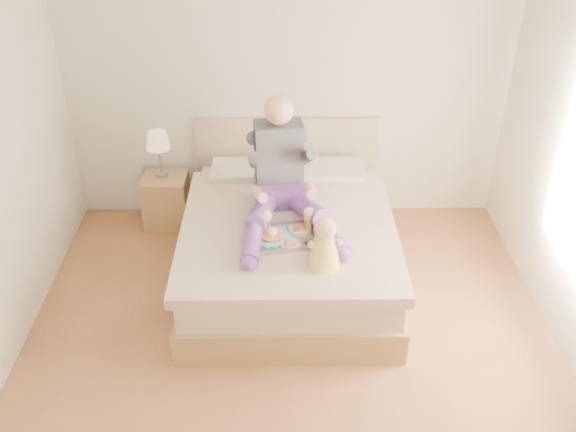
{
  "coord_description": "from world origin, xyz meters",
  "views": [
    {
      "loc": [
        -0.05,
        -3.36,
        3.41
      ],
      "look_at": [
        -0.0,
        0.84,
        0.72
      ],
      "focal_mm": 40.0,
      "sensor_mm": 36.0,
      "label": 1
    }
  ],
  "objects_px": {
    "baby": "(324,246)",
    "tray": "(285,234)",
    "nightstand": "(166,200)",
    "adult": "(282,180)",
    "bed": "(288,241)"
  },
  "relations": [
    {
      "from": "baby",
      "to": "tray",
      "type": "bearing_deg",
      "value": 120.8
    },
    {
      "from": "nightstand",
      "to": "adult",
      "type": "bearing_deg",
      "value": -33.59
    },
    {
      "from": "nightstand",
      "to": "adult",
      "type": "distance_m",
      "value": 1.48
    },
    {
      "from": "bed",
      "to": "nightstand",
      "type": "relative_size",
      "value": 4.31
    },
    {
      "from": "adult",
      "to": "baby",
      "type": "height_order",
      "value": "adult"
    },
    {
      "from": "nightstand",
      "to": "baby",
      "type": "xyz_separation_m",
      "value": [
        1.4,
        -1.5,
        0.52
      ]
    },
    {
      "from": "adult",
      "to": "tray",
      "type": "height_order",
      "value": "adult"
    },
    {
      "from": "nightstand",
      "to": "bed",
      "type": "bearing_deg",
      "value": -33.15
    },
    {
      "from": "tray",
      "to": "baby",
      "type": "bearing_deg",
      "value": -60.23
    },
    {
      "from": "nightstand",
      "to": "baby",
      "type": "relative_size",
      "value": 1.27
    },
    {
      "from": "nightstand",
      "to": "tray",
      "type": "bearing_deg",
      "value": -45.16
    },
    {
      "from": "bed",
      "to": "adult",
      "type": "bearing_deg",
      "value": 157.49
    },
    {
      "from": "bed",
      "to": "adult",
      "type": "relative_size",
      "value": 1.82
    },
    {
      "from": "bed",
      "to": "baby",
      "type": "distance_m",
      "value": 0.89
    },
    {
      "from": "tray",
      "to": "adult",
      "type": "bearing_deg",
      "value": 82.73
    }
  ]
}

